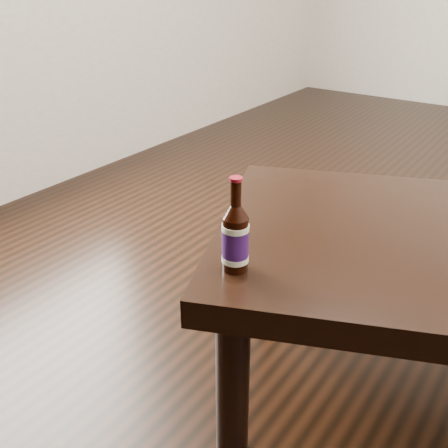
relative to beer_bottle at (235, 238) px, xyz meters
The scene contains 1 object.
beer_bottle is the anchor object (origin of this frame).
Camera 1 is at (-0.15, -1.85, 1.13)m, focal length 42.00 mm.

